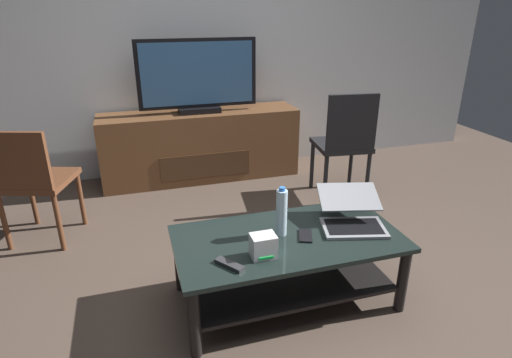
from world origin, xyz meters
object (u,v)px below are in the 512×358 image
at_px(laptop, 352,215).
at_px(water_bottle_near, 282,212).
at_px(side_chair, 32,178).
at_px(cell_phone, 305,236).
at_px(dining_chair, 345,140).
at_px(coffee_table, 287,256).
at_px(media_cabinet, 201,145).
at_px(television, 198,78).
at_px(tv_remote, 230,264).
at_px(router_box, 263,246).

height_order(laptop, water_bottle_near, water_bottle_near).
xyz_separation_m(side_chair, cell_phone, (1.55, -1.16, -0.07)).
relative_size(dining_chair, cell_phone, 6.81).
distance_m(coffee_table, side_chair, 1.86).
relative_size(media_cabinet, laptop, 3.99).
bearing_deg(coffee_table, side_chair, 142.29).
height_order(television, side_chair, television).
relative_size(television, tv_remote, 6.85).
xyz_separation_m(television, side_chair, (-1.33, -0.88, -0.49)).
xyz_separation_m(side_chair, laptop, (1.86, -1.10, -0.02)).
bearing_deg(dining_chair, media_cabinet, 141.80).
bearing_deg(side_chair, coffee_table, -37.71).
relative_size(television, router_box, 8.70).
bearing_deg(television, side_chair, -146.45).
distance_m(router_box, cell_phone, 0.31).
height_order(television, router_box, television).
bearing_deg(router_box, cell_phone, 22.99).
distance_m(side_chair, water_bottle_near, 1.80).
xyz_separation_m(dining_chair, tv_remote, (-1.34, -1.36, -0.11)).
bearing_deg(water_bottle_near, router_box, -131.75).
bearing_deg(side_chair, dining_chair, 1.04).
relative_size(coffee_table, laptop, 2.66).
relative_size(dining_chair, side_chair, 1.10).
bearing_deg(cell_phone, media_cabinet, 117.52).
xyz_separation_m(media_cabinet, laptop, (0.53, -2.00, 0.15)).
height_order(side_chair, tv_remote, side_chair).
bearing_deg(media_cabinet, tv_remote, -96.41).
distance_m(laptop, cell_phone, 0.32).
distance_m(side_chair, cell_phone, 1.94).
bearing_deg(water_bottle_near, dining_chair, 48.87).
xyz_separation_m(television, router_box, (-0.06, -2.16, -0.51)).
height_order(media_cabinet, laptop, media_cabinet).
bearing_deg(media_cabinet, coffee_table, -86.37).
distance_m(coffee_table, router_box, 0.31).
xyz_separation_m(laptop, router_box, (-0.59, -0.18, 0.00)).
bearing_deg(side_chair, router_box, -45.21).
xyz_separation_m(coffee_table, tv_remote, (-0.38, -0.18, 0.14)).
bearing_deg(laptop, television, 105.00).
relative_size(router_box, water_bottle_near, 0.44).
bearing_deg(water_bottle_near, television, 92.92).
distance_m(coffee_table, tv_remote, 0.44).
relative_size(television, cell_phone, 7.83).
height_order(television, dining_chair, television).
height_order(water_bottle_near, tv_remote, water_bottle_near).
relative_size(media_cabinet, router_box, 14.91).
bearing_deg(laptop, tv_remote, -164.78).
height_order(cell_phone, tv_remote, tv_remote).
xyz_separation_m(router_box, tv_remote, (-0.19, -0.04, -0.05)).
bearing_deg(router_box, laptop, 16.49).
distance_m(television, cell_phone, 2.12).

